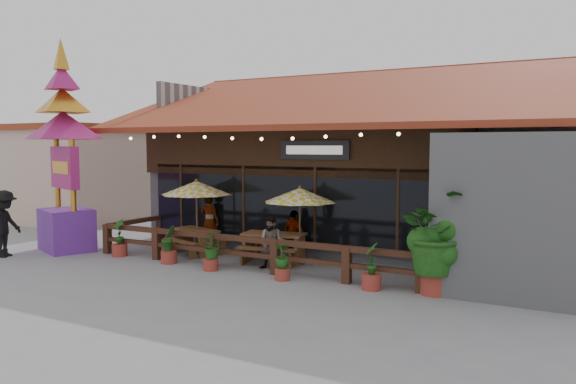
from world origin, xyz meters
The scene contains 19 objects.
ground centered at (0.00, 0.00, 0.00)m, with size 100.00×100.00×0.00m, color gray.
restaurant_building centered at (0.26, 6.61, 2.21)m, with size 15.50×14.73×6.09m.
patio_railing centered at (-2.25, -0.27, 0.61)m, with size 10.00×2.60×0.92m.
neighbor_building centered at (-15.00, 6.00, 2.14)m, with size 8.40×8.40×4.22m.
umbrella_left centered at (-4.05, 0.82, 2.02)m, with size 2.73×2.73×2.32m.
umbrella_right centered at (-0.58, 1.04, 1.93)m, with size 2.41×2.41×2.21m.
picnic_table_left centered at (-4.05, 0.75, 0.52)m, with size 1.94×1.80×0.77m.
picnic_table_right centered at (-1.29, 0.80, 0.57)m, with size 2.00×1.80×0.85m.
thai_sign_tower centered at (-7.99, -0.79, 3.78)m, with size 3.46×3.46×7.16m.
tropical_plant centered at (3.61, -0.46, 1.36)m, with size 2.24×2.27×2.38m.
diner_a centered at (-4.16, 1.61, 0.89)m, with size 0.65×0.43×1.79m, color #382012.
diner_b centered at (-0.85, -0.06, 0.73)m, with size 0.71×0.55×1.46m, color #382012.
diner_c centered at (-1.00, 1.47, 0.72)m, with size 0.85×0.35×1.45m, color #382012.
pedestrian centered at (-8.75, -2.39, 1.00)m, with size 1.29×0.74×2.00m, color black.
planter_a centered at (-5.83, -0.66, 0.47)m, with size 0.46×0.46×1.12m.
planter_b centered at (-3.83, -0.75, 0.50)m, with size 0.45×0.50×1.10m.
planter_c centered at (-2.24, -0.92, 0.55)m, with size 0.69×0.63×0.97m.
planter_d centered at (-0.03, -0.95, 0.44)m, with size 0.49×0.49×0.91m.
planter_e centered at (2.23, -0.76, 0.47)m, with size 0.45×0.47×1.11m.
Camera 1 is at (6.67, -12.86, 3.32)m, focal length 35.00 mm.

